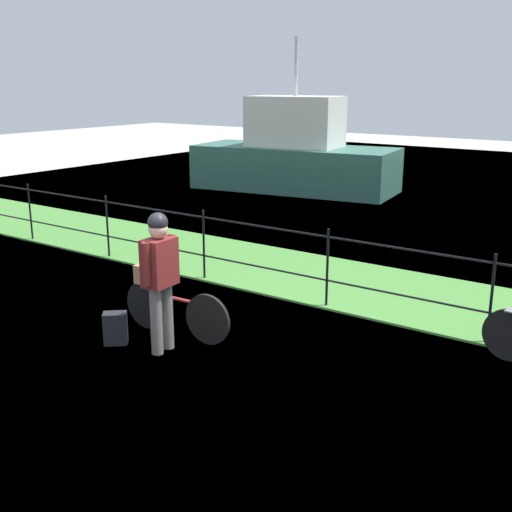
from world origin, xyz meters
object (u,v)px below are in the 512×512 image
object	(u,v)px
bicycle_main	(175,310)
terrier_dog	(153,259)
cyclist_person	(160,270)
moored_boat_mid	(295,156)
wooden_crate	(152,274)
backpack_on_paving	(115,328)

from	to	relation	value
bicycle_main	terrier_dog	distance (m)	0.69
cyclist_person	terrier_dog	bearing A→B (deg)	140.86
moored_boat_mid	cyclist_person	bearing A→B (deg)	-65.61
bicycle_main	moored_boat_mid	size ratio (longest dim) A/B	0.27
cyclist_person	moored_boat_mid	distance (m)	11.70
wooden_crate	moored_boat_mid	size ratio (longest dim) A/B	0.06
backpack_on_paving	moored_boat_mid	bearing A→B (deg)	-109.64
terrier_dog	cyclist_person	world-z (taller)	cyclist_person
terrier_dog	moored_boat_mid	distance (m)	11.10
cyclist_person	wooden_crate	bearing A→B (deg)	142.26
bicycle_main	cyclist_person	bearing A→B (deg)	-66.18
bicycle_main	terrier_dog	size ratio (longest dim) A/B	5.05
wooden_crate	backpack_on_paving	bearing A→B (deg)	-96.81
wooden_crate	backpack_on_paving	size ratio (longest dim) A/B	0.95
backpack_on_paving	moored_boat_mid	distance (m)	11.65
terrier_dog	cyclist_person	bearing A→B (deg)	-39.14
cyclist_person	backpack_on_paving	bearing A→B (deg)	-163.56
backpack_on_paving	moored_boat_mid	xyz separation A→B (m)	(-4.22, 10.83, 0.77)
cyclist_person	moored_boat_mid	xyz separation A→B (m)	(-4.83, 10.65, -0.03)
moored_boat_mid	terrier_dog	bearing A→B (deg)	-67.15
wooden_crate	cyclist_person	distance (m)	0.73
bicycle_main	backpack_on_paving	world-z (taller)	bicycle_main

